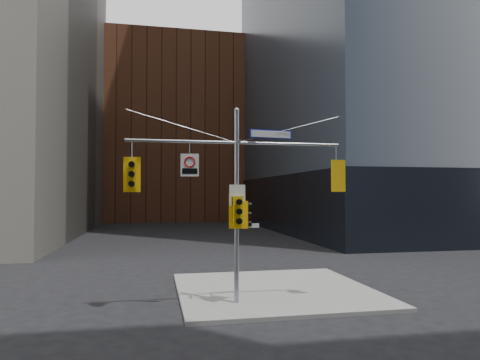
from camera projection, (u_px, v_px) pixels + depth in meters
name	position (u px, v px, depth m)	size (l,w,h in m)	color
ground	(248.00, 323.00, 13.61)	(160.00, 160.00, 0.00)	black
sidewalk_corner	(274.00, 290.00, 17.92)	(8.00, 8.00, 0.15)	gray
podium_ne	(421.00, 203.00, 50.55)	(36.40, 36.40, 6.00)	black
brick_midrise	(173.00, 134.00, 70.89)	(26.00, 20.00, 28.00)	brown
signal_assembly	(237.00, 186.00, 15.70)	(8.00, 0.80, 7.30)	#989AA0
traffic_light_west_arm	(132.00, 174.00, 14.99)	(0.60, 0.46, 1.25)	yellow
traffic_light_east_arm	(336.00, 176.00, 16.48)	(0.58, 0.47, 1.22)	yellow
traffic_light_pole_side	(245.00, 215.00, 15.74)	(0.39, 0.33, 1.00)	yellow
traffic_light_pole_front	(238.00, 211.00, 15.41)	(0.61, 0.47, 1.27)	yellow
street_sign_blade	(271.00, 134.00, 16.02)	(1.68, 0.26, 0.33)	#111E9F
regulatory_sign_arm	(190.00, 164.00, 15.37)	(0.66, 0.12, 0.82)	silver
regulatory_sign_pole	(237.00, 196.00, 15.58)	(0.59, 0.06, 0.77)	silver
street_blade_ew	(249.00, 226.00, 15.75)	(0.81, 0.08, 0.16)	silver
street_blade_ns	(234.00, 225.00, 16.10)	(0.07, 0.75, 0.15)	#145926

